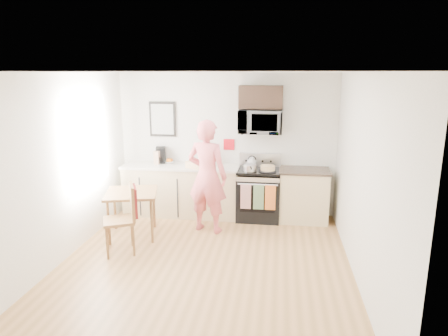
# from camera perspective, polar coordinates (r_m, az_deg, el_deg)

# --- Properties ---
(floor) EXTENTS (4.60, 4.60, 0.00)m
(floor) POSITION_cam_1_polar(r_m,az_deg,el_deg) (5.66, -2.89, -13.84)
(floor) COLOR olive
(floor) RESTS_ON ground
(back_wall) EXTENTS (4.00, 0.04, 2.60)m
(back_wall) POSITION_cam_1_polar(r_m,az_deg,el_deg) (7.41, 0.35, 3.41)
(back_wall) COLOR silver
(back_wall) RESTS_ON floor
(front_wall) EXTENTS (4.00, 0.04, 2.60)m
(front_wall) POSITION_cam_1_polar(r_m,az_deg,el_deg) (3.09, -11.40, -11.51)
(front_wall) COLOR silver
(front_wall) RESTS_ON floor
(left_wall) EXTENTS (0.04, 4.60, 2.60)m
(left_wall) POSITION_cam_1_polar(r_m,az_deg,el_deg) (5.90, -22.48, -0.23)
(left_wall) COLOR silver
(left_wall) RESTS_ON floor
(right_wall) EXTENTS (0.04, 4.60, 2.60)m
(right_wall) POSITION_cam_1_polar(r_m,az_deg,el_deg) (5.20, 19.13, -1.69)
(right_wall) COLOR silver
(right_wall) RESTS_ON floor
(ceiling) EXTENTS (4.00, 4.60, 0.04)m
(ceiling) POSITION_cam_1_polar(r_m,az_deg,el_deg) (5.03, -3.25, 13.53)
(ceiling) COLOR silver
(ceiling) RESTS_ON back_wall
(window) EXTENTS (0.06, 1.40, 1.50)m
(window) POSITION_cam_1_polar(r_m,az_deg,el_deg) (6.53, -18.89, 3.54)
(window) COLOR silver
(window) RESTS_ON left_wall
(cabinet_left) EXTENTS (2.10, 0.60, 0.90)m
(cabinet_left) POSITION_cam_1_polar(r_m,az_deg,el_deg) (7.47, -6.08, -3.30)
(cabinet_left) COLOR beige
(cabinet_left) RESTS_ON floor
(countertop_left) EXTENTS (2.14, 0.64, 0.04)m
(countertop_left) POSITION_cam_1_polar(r_m,az_deg,el_deg) (7.35, -6.17, 0.22)
(countertop_left) COLOR silver
(countertop_left) RESTS_ON cabinet_left
(cabinet_right) EXTENTS (0.84, 0.60, 0.90)m
(cabinet_right) POSITION_cam_1_polar(r_m,az_deg,el_deg) (7.27, 11.28, -3.96)
(cabinet_right) COLOR beige
(cabinet_right) RESTS_ON floor
(countertop_right) EXTENTS (0.88, 0.64, 0.04)m
(countertop_right) POSITION_cam_1_polar(r_m,az_deg,el_deg) (7.15, 11.45, -0.36)
(countertop_right) COLOR black
(countertop_right) RESTS_ON cabinet_right
(range) EXTENTS (0.76, 0.70, 1.16)m
(range) POSITION_cam_1_polar(r_m,az_deg,el_deg) (7.24, 4.95, -3.91)
(range) COLOR black
(range) RESTS_ON floor
(microwave) EXTENTS (0.76, 0.51, 0.42)m
(microwave) POSITION_cam_1_polar(r_m,az_deg,el_deg) (7.07, 5.21, 6.63)
(microwave) COLOR silver
(microwave) RESTS_ON back_wall
(upper_cabinet) EXTENTS (0.76, 0.35, 0.40)m
(upper_cabinet) POSITION_cam_1_polar(r_m,az_deg,el_deg) (7.08, 5.30, 10.05)
(upper_cabinet) COLOR black
(upper_cabinet) RESTS_ON back_wall
(wall_art) EXTENTS (0.50, 0.04, 0.65)m
(wall_art) POSITION_cam_1_polar(r_m,az_deg,el_deg) (7.58, -8.77, 6.91)
(wall_art) COLOR black
(wall_art) RESTS_ON back_wall
(wall_trivet) EXTENTS (0.20, 0.02, 0.20)m
(wall_trivet) POSITION_cam_1_polar(r_m,az_deg,el_deg) (7.39, 0.72, 3.38)
(wall_trivet) COLOR #A40E18
(wall_trivet) RESTS_ON back_wall
(person) EXTENTS (0.78, 0.61, 1.88)m
(person) POSITION_cam_1_polar(r_m,az_deg,el_deg) (6.53, -2.42, -1.22)
(person) COLOR #CD3847
(person) RESTS_ON floor
(dining_table) EXTENTS (0.84, 0.84, 0.74)m
(dining_table) POSITION_cam_1_polar(r_m,az_deg,el_deg) (6.56, -13.08, -4.06)
(dining_table) COLOR brown
(dining_table) RESTS_ON floor
(chair) EXTENTS (0.61, 0.58, 1.02)m
(chair) POSITION_cam_1_polar(r_m,az_deg,el_deg) (6.00, -13.48, -5.73)
(chair) COLOR brown
(chair) RESTS_ON floor
(knife_block) EXTENTS (0.12, 0.16, 0.24)m
(knife_block) POSITION_cam_1_polar(r_m,az_deg,el_deg) (7.34, -2.20, 1.38)
(knife_block) COLOR brown
(knife_block) RESTS_ON countertop_left
(utensil_crock) EXTENTS (0.11, 0.11, 0.33)m
(utensil_crock) POSITION_cam_1_polar(r_m,az_deg,el_deg) (7.34, -2.80, 1.49)
(utensil_crock) COLOR #A40E18
(utensil_crock) RESTS_ON countertop_left
(fruit_bowl) EXTENTS (0.25, 0.25, 0.09)m
(fruit_bowl) POSITION_cam_1_polar(r_m,az_deg,el_deg) (7.54, -7.77, 0.94)
(fruit_bowl) COLOR silver
(fruit_bowl) RESTS_ON countertop_left
(milk_carton) EXTENTS (0.11, 0.11, 0.25)m
(milk_carton) POSITION_cam_1_polar(r_m,az_deg,el_deg) (7.48, -9.56, 1.46)
(milk_carton) COLOR tan
(milk_carton) RESTS_ON countertop_left
(coffee_maker) EXTENTS (0.21, 0.27, 0.30)m
(coffee_maker) POSITION_cam_1_polar(r_m,az_deg,el_deg) (7.58, -9.05, 1.77)
(coffee_maker) COLOR black
(coffee_maker) RESTS_ON countertop_left
(bread_bag) EXTENTS (0.36, 0.28, 0.12)m
(bread_bag) POSITION_cam_1_polar(r_m,az_deg,el_deg) (7.09, -4.13, 0.44)
(bread_bag) COLOR tan
(bread_bag) RESTS_ON countertop_left
(cake) EXTENTS (0.30, 0.30, 0.10)m
(cake) POSITION_cam_1_polar(r_m,az_deg,el_deg) (6.97, 6.27, -0.07)
(cake) COLOR black
(cake) RESTS_ON range
(kettle) EXTENTS (0.17, 0.17, 0.22)m
(kettle) POSITION_cam_1_polar(r_m,az_deg,el_deg) (7.23, 4.01, 0.83)
(kettle) COLOR silver
(kettle) RESTS_ON range
(pot) EXTENTS (0.22, 0.38, 0.11)m
(pot) POSITION_cam_1_polar(r_m,az_deg,el_deg) (6.95, 3.72, 0.02)
(pot) COLOR silver
(pot) RESTS_ON range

